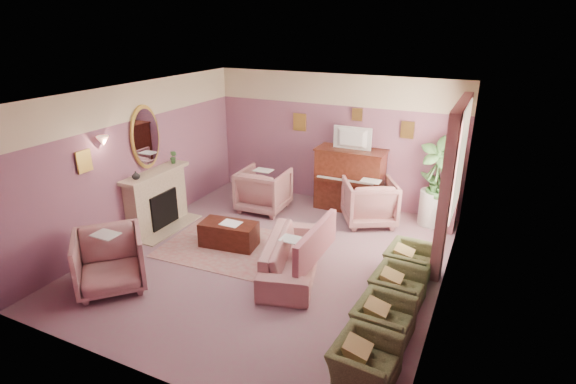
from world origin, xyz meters
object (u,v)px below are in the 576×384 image
at_px(sofa, 292,249).
at_px(side_table, 432,208).
at_px(olive_chair_b, 384,316).
at_px(olive_chair_a, 365,357).
at_px(coffee_table, 229,234).
at_px(olive_chair_d, 410,258).
at_px(floral_armchair_left, 264,188).
at_px(olive_chair_c, 398,283).
at_px(television, 351,137).
at_px(piano, 350,180).
at_px(floral_armchair_front, 109,258).
at_px(floral_armchair_right, 369,199).

xyz_separation_m(sofa, side_table, (1.73, 2.85, -0.06)).
bearing_deg(olive_chair_b, olive_chair_a, -90.00).
height_order(olive_chair_a, side_table, side_table).
xyz_separation_m(coffee_table, side_table, (3.14, 2.54, 0.12)).
relative_size(olive_chair_b, olive_chair_d, 1.00).
bearing_deg(olive_chair_d, sofa, -159.18).
bearing_deg(floral_armchair_left, olive_chair_c, -33.39).
distance_m(television, side_table, 2.14).
bearing_deg(piano, floral_armchair_left, -152.52).
distance_m(floral_armchair_left, side_table, 3.46).
height_order(floral_armchair_left, floral_armchair_front, same).
height_order(sofa, side_table, sofa).
height_order(floral_armchair_left, olive_chair_a, floral_armchair_left).
bearing_deg(floral_armchair_front, side_table, 47.89).
xyz_separation_m(olive_chair_c, olive_chair_d, (0.00, 0.82, 0.00)).
bearing_deg(floral_armchair_right, coffee_table, -134.17).
relative_size(piano, olive_chair_d, 1.80).
distance_m(olive_chair_c, olive_chair_d, 0.82).
height_order(floral_armchair_right, olive_chair_d, floral_armchair_right).
distance_m(floral_armchair_right, side_table, 1.26).
bearing_deg(sofa, floral_armchair_right, 76.11).
height_order(piano, olive_chair_c, piano).
height_order(olive_chair_a, olive_chair_c, same).
distance_m(coffee_table, sofa, 1.45).
bearing_deg(olive_chair_c, sofa, 174.64).
distance_m(television, olive_chair_c, 3.69).
xyz_separation_m(television, olive_chair_c, (1.73, -3.01, -1.26)).
bearing_deg(olive_chair_d, television, 128.42).
xyz_separation_m(television, sofa, (0.00, -2.84, -1.19)).
relative_size(piano, olive_chair_c, 1.80).
xyz_separation_m(piano, coffee_table, (-1.40, -2.58, -0.43)).
xyz_separation_m(sofa, floral_armchair_right, (0.59, 2.37, 0.09)).
bearing_deg(floral_armchair_front, olive_chair_c, 19.60).
bearing_deg(olive_chair_c, television, 119.97).
relative_size(television, coffee_table, 0.80).
xyz_separation_m(coffee_table, sofa, (1.40, -0.32, 0.18)).
bearing_deg(floral_armchair_left, piano, 27.48).
bearing_deg(olive_chair_b, floral_armchair_left, 137.90).
relative_size(floral_armchair_left, olive_chair_c, 1.29).
height_order(television, olive_chair_c, television).
bearing_deg(piano, side_table, -1.32).
xyz_separation_m(coffee_table, floral_armchair_right, (1.99, 2.05, 0.28)).
relative_size(floral_armchair_left, floral_armchair_front, 1.00).
relative_size(olive_chair_a, olive_chair_c, 1.00).
bearing_deg(television, olive_chair_d, -51.58).
xyz_separation_m(floral_armchair_right, floral_armchair_front, (-2.87, -3.96, 0.00)).
xyz_separation_m(piano, side_table, (1.74, -0.04, -0.30)).
bearing_deg(olive_chair_d, floral_armchair_right, 123.82).
bearing_deg(olive_chair_a, floral_armchair_left, 131.06).
bearing_deg(side_table, television, -179.67).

